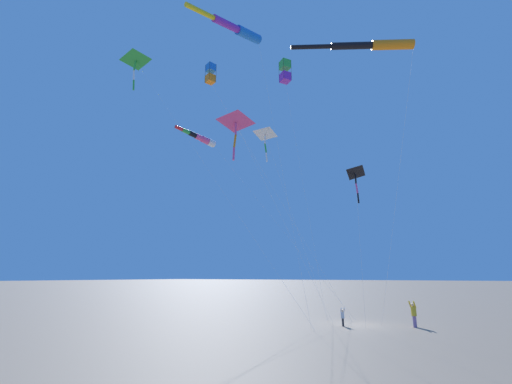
{
  "coord_description": "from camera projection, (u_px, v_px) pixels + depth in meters",
  "views": [
    {
      "loc": [
        7.03,
        -27.17,
        3.58
      ],
      "look_at": [
        -5.18,
        -6.67,
        9.67
      ],
      "focal_mm": 23.2,
      "sensor_mm": 36.0,
      "label": 1
    }
  ],
  "objects": [
    {
      "name": "kite_windsock_teal_far_right",
      "position": [
        201.0,
        138.0,
        32.62
      ],
      "size": [
        13.19,
        9.03,
        17.22
      ],
      "color": "white",
      "rests_on": "ground_plane"
    },
    {
      "name": "kite_delta_purple_drifting",
      "position": [
        136.0,
        61.0,
        28.82
      ],
      "size": [
        14.23,
        7.54,
        22.42
      ],
      "color": "green",
      "rests_on": "ground_plane"
    },
    {
      "name": "kite_windsock_orange_high_right",
      "position": [
        237.0,
        29.0,
        24.0
      ],
      "size": [
        3.22,
        11.12,
        21.87
      ],
      "color": "blue",
      "rests_on": "ground_plane"
    },
    {
      "name": "kite_delta_red_high_left",
      "position": [
        265.0,
        135.0,
        27.26
      ],
      "size": [
        3.73,
        6.36,
        15.37
      ],
      "color": "white",
      "rests_on": "ground_plane"
    },
    {
      "name": "person_child_green_jacket",
      "position": [
        343.0,
        316.0,
        24.45
      ],
      "size": [
        0.42,
        0.47,
        1.31
      ],
      "color": "#232328",
      "rests_on": "ground_plane"
    },
    {
      "name": "kite_delta_rainbow_low_near",
      "position": [
        236.0,
        123.0,
        24.96
      ],
      "size": [
        5.22,
        9.63,
        15.46
      ],
      "color": "#EF4C93",
      "rests_on": "ground_plane"
    },
    {
      "name": "kite_box_magenta_far_left",
      "position": [
        211.0,
        74.0,
        25.84
      ],
      "size": [
        6.99,
        11.85,
        19.75
      ],
      "color": "blue",
      "rests_on": "ground_plane"
    },
    {
      "name": "ground_plane",
      "position": [
        359.0,
        324.0,
        25.22
      ],
      "size": [
        600.0,
        600.0,
        0.0
      ],
      "primitive_type": "plane",
      "color": "#756654"
    },
    {
      "name": "kite_delta_black_fish_shape",
      "position": [
        355.0,
        174.0,
        22.55
      ],
      "size": [
        1.66,
        4.65,
        10.83
      ],
      "color": "black",
      "rests_on": "ground_plane"
    },
    {
      "name": "person_adult_flyer",
      "position": [
        414.0,
        313.0,
        24.04
      ],
      "size": [
        0.49,
        0.6,
        1.84
      ],
      "color": "#8E6B9E",
      "rests_on": "ground_plane"
    },
    {
      "name": "kite_windsock_long_streamer_left",
      "position": [
        370.0,
        45.0,
        19.97
      ],
      "size": [
        6.66,
        11.94,
        17.41
      ],
      "color": "orange",
      "rests_on": "ground_plane"
    },
    {
      "name": "kite_box_checkered_midright",
      "position": [
        285.0,
        71.0,
        30.45
      ],
      "size": [
        2.45,
        3.33,
        22.97
      ],
      "color": "green",
      "rests_on": "ground_plane"
    }
  ]
}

